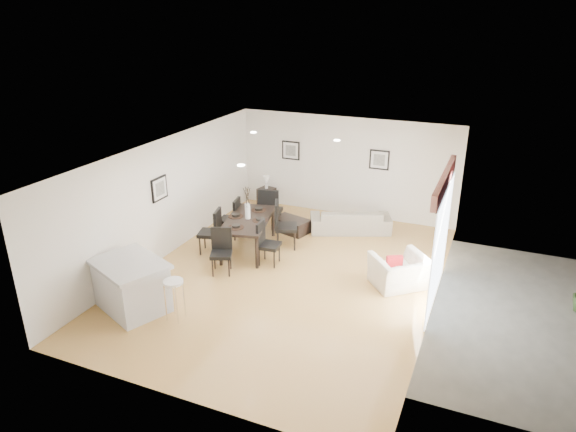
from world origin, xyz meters
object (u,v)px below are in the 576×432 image
at_px(dining_table, 248,222).
at_px(dining_chair_efar, 282,222).
at_px(sofa, 350,220).
at_px(kitchen_island, 131,285).
at_px(armchair, 399,271).
at_px(bar_stool, 174,286).
at_px(coffee_table, 291,225).
at_px(dining_chair_wnear, 213,229).
at_px(dining_chair_wfar, 233,216).
at_px(dining_chair_head, 221,248).
at_px(dining_chair_enear, 265,240).
at_px(dining_chair_foot, 270,208).
at_px(side_table, 267,197).

distance_m(dining_table, dining_chair_efar, 0.80).
xyz_separation_m(sofa, kitchen_island, (-2.73, -5.15, 0.20)).
bearing_deg(dining_chair_efar, armchair, -128.43).
xyz_separation_m(dining_chair_efar, bar_stool, (-0.55, -3.58, 0.04)).
height_order(coffee_table, kitchen_island, kitchen_island).
height_order(sofa, dining_table, dining_table).
xyz_separation_m(armchair, kitchen_island, (-4.46, -2.78, 0.15)).
bearing_deg(dining_chair_wnear, dining_chair_efar, 109.11).
bearing_deg(dining_chair_efar, dining_chair_wfar, 64.43).
xyz_separation_m(dining_chair_head, kitchen_island, (-0.81, -1.96, -0.06)).
distance_m(dining_chair_efar, bar_stool, 3.63).
relative_size(armchair, dining_chair_enear, 1.05).
bearing_deg(dining_table, dining_chair_wnear, -158.92).
relative_size(dining_chair_head, dining_chair_foot, 0.85).
relative_size(dining_chair_efar, bar_stool, 1.44).
xyz_separation_m(dining_table, dining_chair_enear, (0.67, -0.48, -0.16)).
relative_size(dining_chair_wfar, dining_chair_efar, 0.89).
distance_m(dining_chair_efar, side_table, 2.80).
xyz_separation_m(dining_chair_wfar, dining_chair_foot, (0.69, 0.68, 0.08)).
xyz_separation_m(dining_chair_head, bar_stool, (0.15, -1.96, 0.13)).
distance_m(dining_table, bar_stool, 3.15).
xyz_separation_m(dining_chair_wnear, dining_chair_foot, (0.69, 1.62, 0.06)).
bearing_deg(armchair, bar_stool, -2.15).
bearing_deg(sofa, dining_chair_wnear, 21.37).
distance_m(armchair, coffee_table, 3.55).
bearing_deg(dining_chair_wnear, dining_chair_head, 26.45).
bearing_deg(dining_chair_wfar, dining_chair_efar, 76.86).
xyz_separation_m(dining_table, dining_chair_wfar, (-0.67, 0.49, -0.14)).
bearing_deg(sofa, dining_chair_wfar, 8.12).
xyz_separation_m(sofa, coffee_table, (-1.37, -0.64, -0.12)).
bearing_deg(coffee_table, dining_chair_wfar, -127.35).
distance_m(dining_chair_wnear, dining_chair_enear, 1.35).
xyz_separation_m(dining_chair_wfar, dining_chair_enear, (1.35, -0.97, -0.01)).
bearing_deg(dining_chair_wnear, armchair, 76.72).
distance_m(dining_chair_head, kitchen_island, 2.12).
bearing_deg(sofa, dining_chair_foot, 1.67).
bearing_deg(armchair, dining_chair_efar, -55.80).
height_order(dining_chair_enear, dining_chair_foot, dining_chair_foot).
bearing_deg(kitchen_island, armchair, 55.00).
distance_m(dining_table, dining_chair_enear, 0.84).
relative_size(dining_table, dining_chair_foot, 1.77).
xyz_separation_m(dining_table, kitchen_island, (-0.84, -3.15, -0.22)).
bearing_deg(dining_chair_wnear, dining_chair_wfar, 165.75).
height_order(dining_table, kitchen_island, kitchen_island).
bearing_deg(kitchen_island, dining_table, 98.10).
bearing_deg(side_table, dining_chair_foot, -62.14).
bearing_deg(dining_chair_wfar, armchair, 67.92).
relative_size(dining_table, coffee_table, 2.32).
relative_size(dining_chair_foot, kitchen_island, 0.69).
bearing_deg(coffee_table, bar_stool, -78.73).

